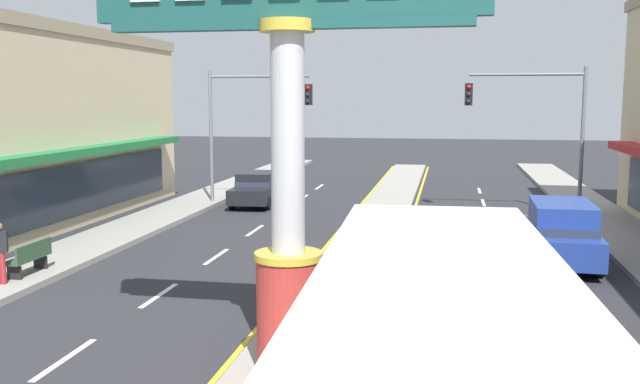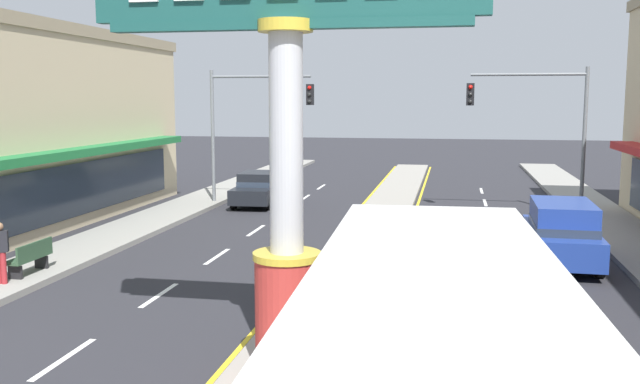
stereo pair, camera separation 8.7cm
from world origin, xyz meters
name	(u,v)px [view 1 (the left image)]	position (x,y,z in m)	size (l,w,h in m)	color
median_strip	(371,233)	(0.00, 18.00, 0.07)	(2.17, 52.00, 0.14)	gray
sidewalk_left	(118,234)	(-8.92, 16.00, 0.09)	(2.46, 60.00, 0.18)	gray
lane_markings	(367,242)	(0.00, 16.65, 0.00)	(8.91, 52.00, 0.01)	silver
district_sign	(288,137)	(0.00, 4.77, 4.27)	(6.70, 1.20, 7.70)	#B7332D
traffic_light_left_side	(247,113)	(-6.32, 23.79, 4.25)	(4.86, 0.46, 6.20)	slate
traffic_light_right_side	(539,115)	(6.32, 23.18, 4.25)	(4.86, 0.46, 6.20)	slate
suv_near_right_lane	(561,232)	(6.03, 14.47, 0.98)	(2.06, 4.65, 1.90)	navy
sedan_near_left_lane	(256,188)	(-6.04, 24.13, 0.79)	(2.03, 4.39, 1.53)	black
sedan_far_left_oncoming	(447,260)	(2.74, 11.04, 0.79)	(1.95, 4.36, 1.53)	#4C5156
street_bench	(30,257)	(-8.42, 9.92, 0.65)	(0.48, 1.60, 0.88)	#2D4C33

